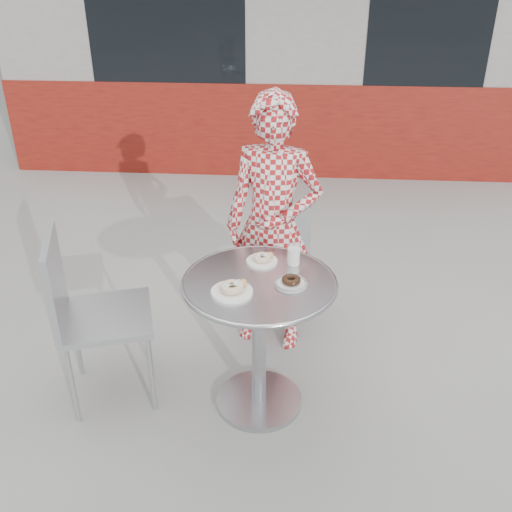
# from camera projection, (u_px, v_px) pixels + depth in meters

# --- Properties ---
(ground) EXTENTS (60.00, 60.00, 0.00)m
(ground) POSITION_uv_depth(u_px,v_px,m) (261.00, 400.00, 3.18)
(ground) COLOR #A3A19B
(ground) RESTS_ON ground
(storefront) EXTENTS (6.02, 4.55, 3.00)m
(storefront) POSITION_uv_depth(u_px,v_px,m) (290.00, 15.00, 7.36)
(storefront) COLOR gray
(storefront) RESTS_ON ground
(bistro_table) EXTENTS (0.78, 0.78, 0.79)m
(bistro_table) POSITION_uv_depth(u_px,v_px,m) (259.00, 313.00, 2.88)
(bistro_table) COLOR silver
(bistro_table) RESTS_ON ground
(chair_far) EXTENTS (0.50, 0.50, 0.79)m
(chair_far) POSITION_uv_depth(u_px,v_px,m) (273.00, 275.00, 3.92)
(chair_far) COLOR #ADAFB5
(chair_far) RESTS_ON ground
(chair_left) EXTENTS (0.59, 0.59, 0.99)m
(chair_left) POSITION_uv_depth(u_px,v_px,m) (108.00, 348.00, 3.10)
(chair_left) COLOR #ADAFB5
(chair_left) RESTS_ON ground
(seated_person) EXTENTS (0.64, 0.49, 1.57)m
(seated_person) POSITION_uv_depth(u_px,v_px,m) (273.00, 227.00, 3.34)
(seated_person) COLOR maroon
(seated_person) RESTS_ON ground
(plate_far) EXTENTS (0.16, 0.16, 0.04)m
(plate_far) POSITION_uv_depth(u_px,v_px,m) (262.00, 259.00, 2.96)
(plate_far) COLOR white
(plate_far) RESTS_ON bistro_table
(plate_near) EXTENTS (0.20, 0.20, 0.05)m
(plate_near) POSITION_uv_depth(u_px,v_px,m) (232.00, 289.00, 2.68)
(plate_near) COLOR white
(plate_near) RESTS_ON bistro_table
(plate_checker) EXTENTS (0.16, 0.16, 0.04)m
(plate_checker) POSITION_uv_depth(u_px,v_px,m) (291.00, 282.00, 2.75)
(plate_checker) COLOR white
(plate_checker) RESTS_ON bistro_table
(milk_cup) EXTENTS (0.07, 0.07, 0.11)m
(milk_cup) POSITION_uv_depth(u_px,v_px,m) (294.00, 255.00, 2.92)
(milk_cup) COLOR white
(milk_cup) RESTS_ON bistro_table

